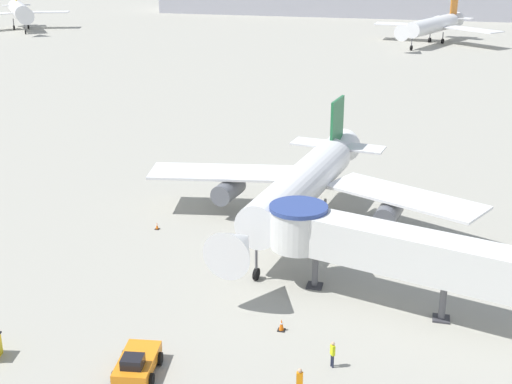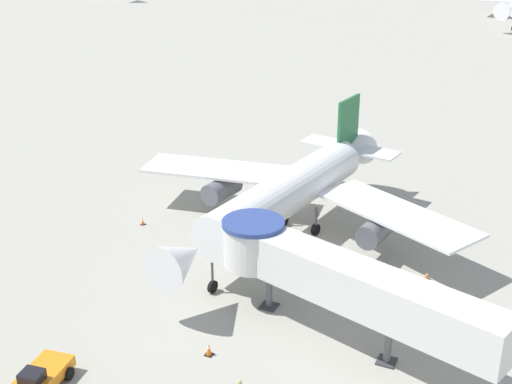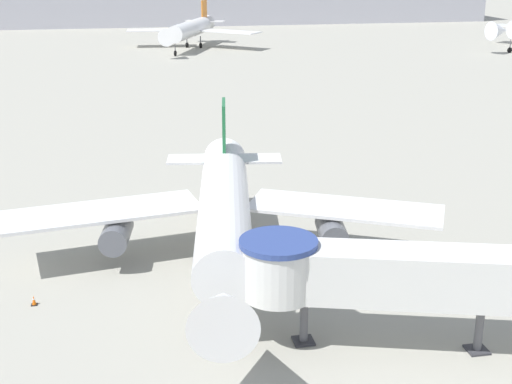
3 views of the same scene
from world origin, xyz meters
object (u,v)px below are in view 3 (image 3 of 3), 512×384
Objects in this scene: traffic_cone_starboard_wing at (401,263)px; background_jet_orange_tail at (191,29)px; jet_bridge at (402,275)px; traffic_cone_port_wing at (34,301)px; main_airplane at (224,213)px.

traffic_cone_starboard_wing is 0.02× the size of background_jet_orange_tail.
background_jet_orange_tail reaches higher than traffic_cone_starboard_wing.
jet_bridge is 29.70× the size of traffic_cone_starboard_wing.
background_jet_orange_tail reaches higher than traffic_cone_port_wing.
traffic_cone_port_wing is at bearing -177.59° from traffic_cone_starboard_wing.
main_airplane is 49.09× the size of traffic_cone_port_wing.
traffic_cone_port_wing is (-23.38, -0.98, -0.02)m from traffic_cone_starboard_wing.
traffic_cone_port_wing is 0.02× the size of background_jet_orange_tail.
traffic_cone_starboard_wing is at bearing 83.87° from jet_bridge.
jet_bridge is 21.58m from traffic_cone_port_wing.
main_airplane is 0.98× the size of background_jet_orange_tail.
jet_bridge is 124.66m from background_jet_orange_tail.
background_jet_orange_tail is (1.57, 124.65, 0.05)m from jet_bridge.
background_jet_orange_tail is at bearing 105.66° from jet_bridge.
traffic_cone_starboard_wing is at bearing -1.39° from main_airplane.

